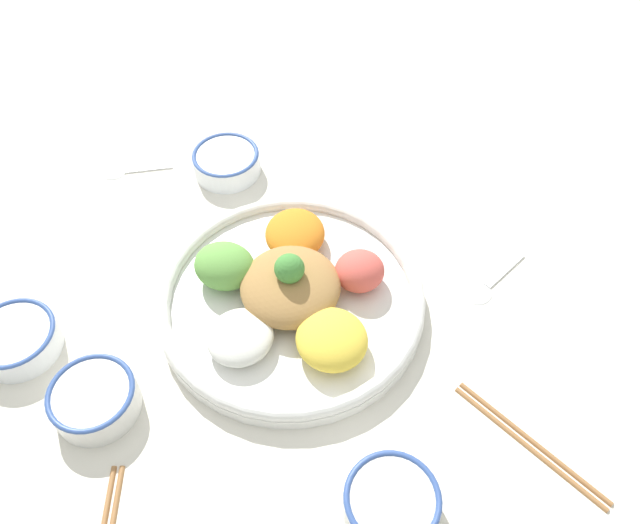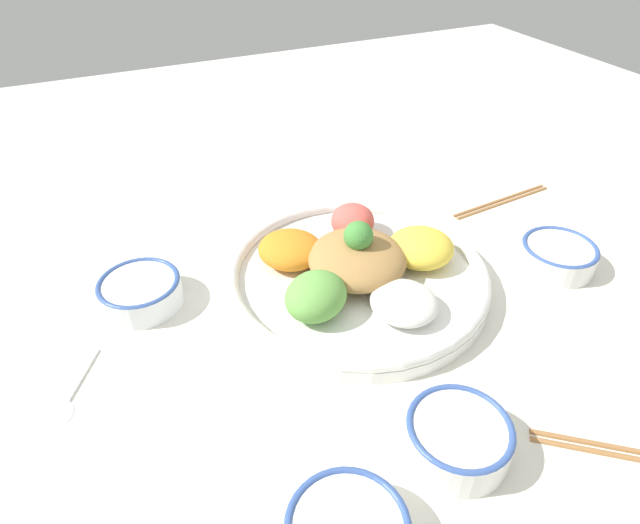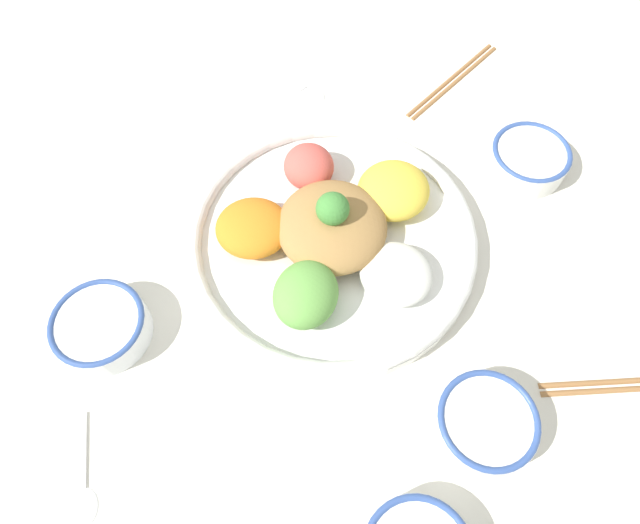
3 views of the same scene
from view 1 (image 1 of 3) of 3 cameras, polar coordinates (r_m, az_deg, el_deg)
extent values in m
plane|color=silver|center=(0.90, -3.20, -5.55)|extent=(2.40, 2.40, 0.00)
cylinder|color=white|center=(0.91, -2.63, -3.64)|extent=(0.39, 0.39, 0.02)
torus|color=white|center=(0.90, -2.66, -3.09)|extent=(0.39, 0.39, 0.02)
ellipsoid|color=orange|center=(0.95, -2.30, 2.60)|extent=(0.13, 0.13, 0.05)
ellipsoid|color=#6BAD4C|center=(0.91, -8.73, -0.35)|extent=(0.11, 0.12, 0.06)
ellipsoid|color=white|center=(0.85, -7.15, -7.01)|extent=(0.11, 0.11, 0.04)
ellipsoid|color=yellow|center=(0.84, 1.08, -7.09)|extent=(0.11, 0.11, 0.05)
ellipsoid|color=#E55B51|center=(0.90, 3.63, -0.82)|extent=(0.09, 0.09, 0.05)
ellipsoid|color=#AD7F47|center=(0.88, -2.72, -2.22)|extent=(0.14, 0.14, 0.06)
sphere|color=#478E3D|center=(0.85, -2.82, -0.60)|extent=(0.04, 0.04, 0.04)
cylinder|color=white|center=(0.78, 6.52, -21.07)|extent=(0.11, 0.11, 0.04)
torus|color=#38569E|center=(0.76, 6.65, -20.67)|extent=(0.11, 0.11, 0.01)
cylinder|color=#5B3319|center=(0.76, 6.63, -20.73)|extent=(0.09, 0.09, 0.00)
cylinder|color=white|center=(0.96, -25.95, -6.45)|extent=(0.12, 0.12, 0.04)
torus|color=#38569E|center=(0.95, -26.32, -5.86)|extent=(0.12, 0.12, 0.01)
cylinder|color=white|center=(0.95, -26.27, -5.95)|extent=(0.09, 0.09, 0.00)
cylinder|color=white|center=(0.87, -19.89, -11.76)|extent=(0.11, 0.11, 0.04)
torus|color=#38569E|center=(0.85, -20.25, -11.15)|extent=(0.11, 0.11, 0.01)
cylinder|color=#5B3319|center=(0.85, -20.20, -11.24)|extent=(0.09, 0.09, 0.00)
cylinder|color=white|center=(1.11, -8.53, 8.94)|extent=(0.12, 0.12, 0.04)
torus|color=#38569E|center=(1.09, -8.64, 9.64)|extent=(0.12, 0.12, 0.01)
cylinder|color=maroon|center=(1.10, -8.62, 9.53)|extent=(0.09, 0.09, 0.00)
cylinder|color=#9E6B3D|center=(0.85, 18.48, -15.62)|extent=(0.03, 0.22, 0.01)
cylinder|color=#9E6B3D|center=(0.86, 18.84, -15.15)|extent=(0.03, 0.22, 0.01)
cube|color=white|center=(1.00, 16.54, -0.64)|extent=(0.09, 0.02, 0.01)
ellipsoid|color=white|center=(0.96, 14.35, -2.74)|extent=(0.05, 0.04, 0.01)
cube|color=white|center=(1.15, -15.41, 8.34)|extent=(0.08, 0.05, 0.01)
ellipsoid|color=white|center=(1.16, -18.38, 7.87)|extent=(0.06, 0.06, 0.01)
camera|label=2|loc=(0.81, -55.40, 12.01)|focal=30.00mm
camera|label=3|loc=(0.69, -42.99, 30.30)|focal=30.00mm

